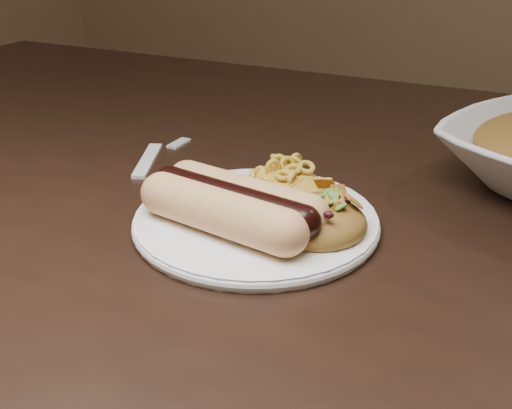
% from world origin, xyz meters
% --- Properties ---
extents(table, '(1.60, 0.90, 0.75)m').
position_xyz_m(table, '(0.00, 0.00, 0.66)').
color(table, black).
rests_on(table, floor).
extents(plate, '(0.25, 0.25, 0.01)m').
position_xyz_m(plate, '(0.07, -0.13, 0.76)').
color(plate, white).
rests_on(plate, table).
extents(hotdog, '(0.14, 0.09, 0.04)m').
position_xyz_m(hotdog, '(0.06, -0.15, 0.78)').
color(hotdog, '#EAAC80').
rests_on(hotdog, plate).
extents(mac_and_cheese, '(0.10, 0.10, 0.03)m').
position_xyz_m(mac_and_cheese, '(0.06, -0.07, 0.78)').
color(mac_and_cheese, gold).
rests_on(mac_and_cheese, plate).
extents(sour_cream, '(0.06, 0.06, 0.03)m').
position_xyz_m(sour_cream, '(-0.00, -0.11, 0.77)').
color(sour_cream, white).
rests_on(sour_cream, plate).
extents(taco_salad, '(0.09, 0.09, 0.04)m').
position_xyz_m(taco_salad, '(0.12, -0.13, 0.78)').
color(taco_salad, '#B94E1B').
rests_on(taco_salad, plate).
extents(fork, '(0.09, 0.16, 0.00)m').
position_xyz_m(fork, '(-0.11, -0.04, 0.75)').
color(fork, silver).
rests_on(fork, table).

